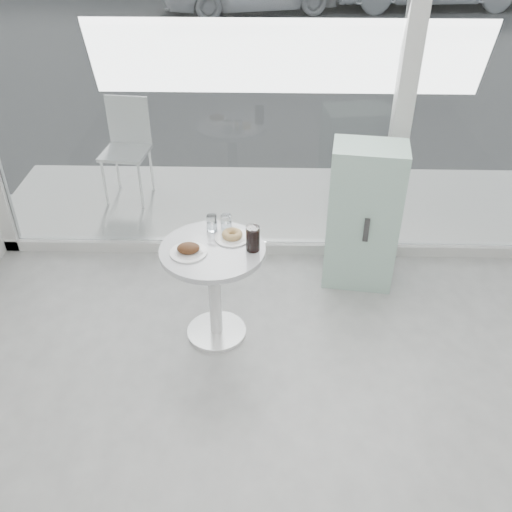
{
  "coord_description": "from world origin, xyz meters",
  "views": [
    {
      "loc": [
        -0.13,
        -1.27,
        2.93
      ],
      "look_at": [
        -0.2,
        1.7,
        0.85
      ],
      "focal_mm": 40.0,
      "sensor_mm": 36.0,
      "label": 1
    }
  ],
  "objects_px": {
    "patio_chair": "(127,143)",
    "plate_donut": "(232,236)",
    "main_table": "(214,274)",
    "plate_fritter": "(189,250)",
    "water_tumbler_a": "(212,224)",
    "cola_glass": "(253,239)",
    "water_tumbler_b": "(226,224)",
    "mint_cabinet": "(363,217)"
  },
  "relations": [
    {
      "from": "main_table",
      "to": "water_tumbler_b",
      "type": "bearing_deg",
      "value": 70.47
    },
    {
      "from": "plate_fritter",
      "to": "plate_donut",
      "type": "distance_m",
      "value": 0.33
    },
    {
      "from": "mint_cabinet",
      "to": "water_tumbler_b",
      "type": "xyz_separation_m",
      "value": [
        -1.04,
        -0.49,
        0.22
      ]
    },
    {
      "from": "water_tumbler_a",
      "to": "water_tumbler_b",
      "type": "xyz_separation_m",
      "value": [
        0.1,
        0.0,
        0.0
      ]
    },
    {
      "from": "water_tumbler_a",
      "to": "patio_chair",
      "type": "bearing_deg",
      "value": 118.92
    },
    {
      "from": "main_table",
      "to": "plate_fritter",
      "type": "relative_size",
      "value": 3.08
    },
    {
      "from": "plate_fritter",
      "to": "water_tumbler_b",
      "type": "height_order",
      "value": "water_tumbler_b"
    },
    {
      "from": "patio_chair",
      "to": "plate_fritter",
      "type": "bearing_deg",
      "value": -60.73
    },
    {
      "from": "plate_fritter",
      "to": "plate_donut",
      "type": "bearing_deg",
      "value": 34.03
    },
    {
      "from": "patio_chair",
      "to": "plate_fritter",
      "type": "height_order",
      "value": "patio_chair"
    },
    {
      "from": "mint_cabinet",
      "to": "cola_glass",
      "type": "bearing_deg",
      "value": -131.62
    },
    {
      "from": "plate_fritter",
      "to": "plate_donut",
      "type": "xyz_separation_m",
      "value": [
        0.28,
        0.19,
        -0.01
      ]
    },
    {
      "from": "patio_chair",
      "to": "cola_glass",
      "type": "relative_size",
      "value": 5.6
    },
    {
      "from": "main_table",
      "to": "plate_fritter",
      "type": "height_order",
      "value": "plate_fritter"
    },
    {
      "from": "water_tumbler_b",
      "to": "plate_donut",
      "type": "bearing_deg",
      "value": -64.35
    },
    {
      "from": "cola_glass",
      "to": "main_table",
      "type": "bearing_deg",
      "value": 177.26
    },
    {
      "from": "water_tumbler_a",
      "to": "water_tumbler_b",
      "type": "relative_size",
      "value": 0.98
    },
    {
      "from": "main_table",
      "to": "plate_fritter",
      "type": "xyz_separation_m",
      "value": [
        -0.15,
        -0.06,
        0.25
      ]
    },
    {
      "from": "water_tumbler_a",
      "to": "water_tumbler_b",
      "type": "distance_m",
      "value": 0.1
    },
    {
      "from": "patio_chair",
      "to": "plate_donut",
      "type": "bearing_deg",
      "value": -52.4
    },
    {
      "from": "mint_cabinet",
      "to": "water_tumbler_b",
      "type": "distance_m",
      "value": 1.17
    },
    {
      "from": "plate_fritter",
      "to": "water_tumbler_a",
      "type": "xyz_separation_m",
      "value": [
        0.13,
        0.28,
        0.03
      ]
    },
    {
      "from": "patio_chair",
      "to": "plate_donut",
      "type": "distance_m",
      "value": 2.26
    },
    {
      "from": "water_tumbler_b",
      "to": "mint_cabinet",
      "type": "bearing_deg",
      "value": 25.15
    },
    {
      "from": "plate_fritter",
      "to": "water_tumbler_b",
      "type": "relative_size",
      "value": 2.04
    },
    {
      "from": "patio_chair",
      "to": "water_tumbler_a",
      "type": "xyz_separation_m",
      "value": [
        1.01,
        -1.84,
        0.2
      ]
    },
    {
      "from": "mint_cabinet",
      "to": "cola_glass",
      "type": "height_order",
      "value": "mint_cabinet"
    },
    {
      "from": "mint_cabinet",
      "to": "water_tumbler_a",
      "type": "xyz_separation_m",
      "value": [
        -1.14,
        -0.49,
        0.22
      ]
    },
    {
      "from": "patio_chair",
      "to": "main_table",
      "type": "bearing_deg",
      "value": -56.73
    },
    {
      "from": "main_table",
      "to": "water_tumbler_a",
      "type": "relative_size",
      "value": 6.39
    },
    {
      "from": "plate_donut",
      "to": "water_tumbler_b",
      "type": "height_order",
      "value": "water_tumbler_b"
    },
    {
      "from": "plate_fritter",
      "to": "water_tumbler_a",
      "type": "bearing_deg",
      "value": 65.69
    },
    {
      "from": "mint_cabinet",
      "to": "cola_glass",
      "type": "xyz_separation_m",
      "value": [
        -0.85,
        -0.73,
        0.25
      ]
    },
    {
      "from": "patio_chair",
      "to": "cola_glass",
      "type": "bearing_deg",
      "value": -51.11
    },
    {
      "from": "main_table",
      "to": "mint_cabinet",
      "type": "xyz_separation_m",
      "value": [
        1.12,
        0.72,
        0.05
      ]
    },
    {
      "from": "main_table",
      "to": "patio_chair",
      "type": "height_order",
      "value": "patio_chair"
    },
    {
      "from": "water_tumbler_a",
      "to": "water_tumbler_b",
      "type": "height_order",
      "value": "water_tumbler_b"
    },
    {
      "from": "water_tumbler_a",
      "to": "cola_glass",
      "type": "relative_size",
      "value": 0.67
    },
    {
      "from": "water_tumbler_a",
      "to": "cola_glass",
      "type": "bearing_deg",
      "value": -38.52
    },
    {
      "from": "main_table",
      "to": "patio_chair",
      "type": "distance_m",
      "value": 2.3
    },
    {
      "from": "mint_cabinet",
      "to": "patio_chair",
      "type": "height_order",
      "value": "mint_cabinet"
    },
    {
      "from": "mint_cabinet",
      "to": "plate_fritter",
      "type": "distance_m",
      "value": 1.5
    }
  ]
}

